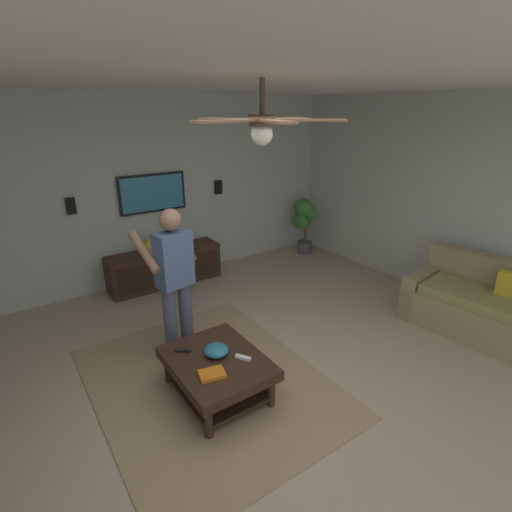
% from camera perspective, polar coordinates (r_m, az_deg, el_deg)
% --- Properties ---
extents(ground_plane, '(8.19, 8.19, 0.00)m').
position_cam_1_polar(ground_plane, '(3.85, 1.30, -20.77)').
color(ground_plane, tan).
extents(wall_back_tv, '(0.10, 7.03, 2.78)m').
position_cam_1_polar(wall_back_tv, '(6.03, -17.72, 8.71)').
color(wall_back_tv, '#B2B7AD').
rests_on(wall_back_tv, ground).
extents(wall_side_window, '(6.79, 0.10, 2.78)m').
position_cam_1_polar(wall_side_window, '(5.78, 30.70, 6.27)').
color(wall_side_window, beige).
rests_on(wall_side_window, ground).
extents(ceiling_slab, '(6.79, 7.03, 0.10)m').
position_cam_1_polar(ceiling_slab, '(2.89, 1.81, 26.18)').
color(ceiling_slab, white).
extents(area_rug, '(2.62, 2.06, 0.01)m').
position_cam_1_polar(area_rug, '(4.10, -7.02, -17.80)').
color(area_rug, '#9E8460').
rests_on(area_rug, ground).
extents(couch, '(1.99, 1.08, 0.87)m').
position_cam_1_polar(couch, '(5.41, 31.50, -6.90)').
color(couch, '#93845B').
rests_on(couch, ground).
extents(coffee_table, '(1.00, 0.80, 0.40)m').
position_cam_1_polar(coffee_table, '(3.78, -5.74, -15.99)').
color(coffee_table, '#332116').
rests_on(coffee_table, ground).
extents(media_console, '(0.45, 1.70, 0.55)m').
position_cam_1_polar(media_console, '(6.13, -13.16, -1.58)').
color(media_console, '#332116').
rests_on(media_console, ground).
extents(tv, '(0.05, 1.00, 0.56)m').
position_cam_1_polar(tv, '(6.03, -14.90, 8.89)').
color(tv, black).
extents(person_standing, '(0.60, 0.61, 1.64)m').
position_cam_1_polar(person_standing, '(4.15, -11.93, -2.70)').
color(person_standing, '#4C5166').
rests_on(person_standing, ground).
extents(potted_plant_tall, '(0.51, 0.35, 1.03)m').
position_cam_1_polar(potted_plant_tall, '(7.20, 7.02, 5.60)').
color(potted_plant_tall, '#4C4C51').
rests_on(potted_plant_tall, ground).
extents(bowl, '(0.23, 0.23, 0.10)m').
position_cam_1_polar(bowl, '(3.74, -5.82, -13.57)').
color(bowl, teal).
rests_on(bowl, coffee_table).
extents(remote_white, '(0.15, 0.12, 0.02)m').
position_cam_1_polar(remote_white, '(3.70, -1.92, -14.64)').
color(remote_white, white).
rests_on(remote_white, coffee_table).
extents(remote_black, '(0.13, 0.14, 0.02)m').
position_cam_1_polar(remote_black, '(3.85, -10.63, -13.43)').
color(remote_black, black).
rests_on(remote_black, coffee_table).
extents(book, '(0.20, 0.25, 0.04)m').
position_cam_1_polar(book, '(3.52, -6.47, -16.80)').
color(book, orange).
rests_on(book, coffee_table).
extents(vase_round, '(0.22, 0.22, 0.22)m').
position_cam_1_polar(vase_round, '(5.92, -15.21, 1.41)').
color(vase_round, gold).
rests_on(vase_round, media_console).
extents(wall_speaker_left, '(0.06, 0.12, 0.22)m').
position_cam_1_polar(wall_speaker_left, '(6.50, -5.54, 9.98)').
color(wall_speaker_left, black).
extents(wall_speaker_right, '(0.06, 0.12, 0.22)m').
position_cam_1_polar(wall_speaker_right, '(5.78, -25.49, 6.64)').
color(wall_speaker_right, black).
extents(ceiling_fan, '(1.18, 1.18, 0.46)m').
position_cam_1_polar(ceiling_fan, '(2.96, 1.07, 18.77)').
color(ceiling_fan, '#4C3828').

